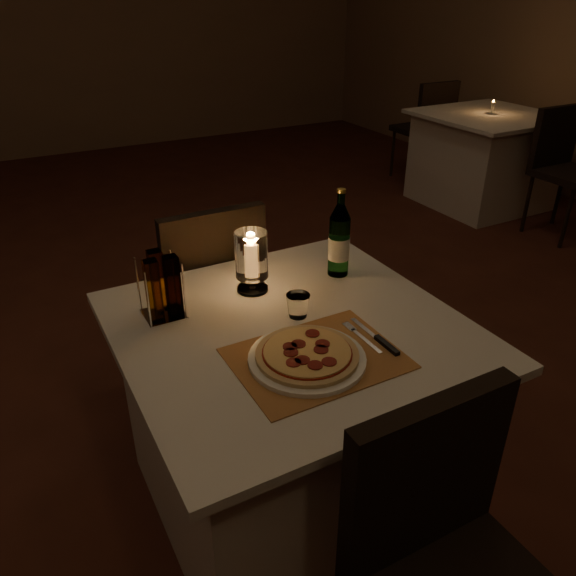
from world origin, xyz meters
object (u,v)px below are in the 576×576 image
pizza (307,354)px  tumbler (298,306)px  plate (307,359)px  neighbor_table_right (484,159)px  chair_near (449,555)px  water_bottle (339,241)px  main_table (291,420)px  chair_far (208,284)px  hurricane_candle (251,257)px

pizza → tumbler: bearing=66.5°
plate → neighbor_table_right: bearing=36.4°
chair_near → pizza: size_ratio=3.21×
chair_near → water_bottle: (0.31, 0.94, 0.32)m
main_table → pizza: (-0.05, -0.18, 0.39)m
tumbler → chair_far: bearing=93.9°
chair_near → water_bottle: bearing=71.7°
pizza → water_bottle: bearing=48.3°
tumbler → water_bottle: size_ratio=0.24×
chair_far → neighbor_table_right: 3.19m
plate → chair_near: bearing=-84.7°
tumbler → water_bottle: bearing=34.8°
main_table → chair_far: size_ratio=1.11×
chair_far → pizza: (-0.05, -0.89, 0.22)m
chair_near → plate: 0.57m
main_table → plate: (-0.05, -0.18, 0.38)m
chair_near → plate: size_ratio=2.81×
pizza → plate: bearing=68.0°
chair_near → tumbler: bearing=86.5°
tumbler → water_bottle: (0.27, 0.18, 0.09)m
chair_near → pizza: bearing=95.4°
main_table → water_bottle: size_ratio=3.22×
pizza → hurricane_candle: (0.04, 0.44, 0.09)m
chair_far → neighbor_table_right: size_ratio=0.90×
pizza → main_table: bearing=74.5°
water_bottle → hurricane_candle: bearing=173.9°
chair_near → neighbor_table_right: chair_near is taller
chair_near → hurricane_candle: size_ratio=4.33×
water_bottle → neighbor_table_right: water_bottle is taller
plate → pizza: bearing=-112.0°
chair_near → tumbler: chair_near is taller
chair_near → hurricane_candle: hurricane_candle is taller
main_table → pizza: bearing=-105.5°
plate → tumbler: bearing=66.5°
chair_near → chair_far: (0.00, 1.43, 0.00)m
plate → tumbler: (0.10, 0.22, 0.03)m
main_table → neighbor_table_right: bearing=34.5°
chair_far → plate: (-0.05, -0.89, 0.20)m
pizza → tumbler: size_ratio=3.80×
chair_far → water_bottle: water_bottle is taller
pizza → hurricane_candle: hurricane_candle is taller
chair_near → plate: chair_near is taller
chair_near → tumbler: 0.79m
main_table → pizza: 0.44m
chair_far → pizza: bearing=-93.2°
chair_far → neighbor_table_right: (2.91, 1.29, -0.18)m
chair_near → pizza: (-0.05, 0.53, 0.22)m
plate → pizza: 0.02m
chair_near → hurricane_candle: bearing=90.3°
tumbler → pizza: bearing=-113.5°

